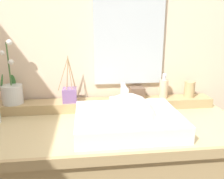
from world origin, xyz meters
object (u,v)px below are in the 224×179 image
at_px(soap_dispenser, 164,88).
at_px(reed_diffuser, 70,94).
at_px(trinket_box, 137,93).
at_px(sink_basin, 128,121).
at_px(tumbler_cup, 189,89).
at_px(potted_plant, 12,91).

height_order(soap_dispenser, reed_diffuser, reed_diffuser).
height_order(reed_diffuser, trinket_box, reed_diffuser).
bearing_deg(reed_diffuser, sink_basin, -44.09).
bearing_deg(sink_basin, tumbler_cup, 33.25).
distance_m(sink_basin, trinket_box, 0.32).
relative_size(sink_basin, reed_diffuser, 1.88).
relative_size(potted_plant, soap_dispenser, 2.39).
distance_m(tumbler_cup, reed_diffuser, 0.71).
bearing_deg(sink_basin, reed_diffuser, 135.91).
height_order(sink_basin, potted_plant, potted_plant).
bearing_deg(trinket_box, reed_diffuser, -177.56).
xyz_separation_m(sink_basin, potted_plant, (-0.60, 0.28, 0.09)).
height_order(sink_basin, trinket_box, sink_basin).
bearing_deg(trinket_box, sink_basin, -111.26).
relative_size(sink_basin, tumbler_cup, 5.08).
bearing_deg(trinket_box, tumbler_cup, -5.06).
xyz_separation_m(sink_basin, tumbler_cup, (0.43, 0.28, 0.07)).
height_order(potted_plant, soap_dispenser, potted_plant).
bearing_deg(tumbler_cup, sink_basin, -146.75).
relative_size(sink_basin, potted_plant, 1.40).
bearing_deg(reed_diffuser, potted_plant, 179.13).
relative_size(potted_plant, trinket_box, 4.17).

